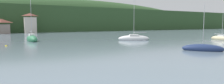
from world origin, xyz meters
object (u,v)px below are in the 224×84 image
object	(u,v)px
shore_building_west	(1,26)
sailboat_far_1	(32,39)
shore_building_westcentral	(30,23)
sailboat_mid_7	(222,38)
sailboat_mid_6	(203,49)
mooring_buoy_near	(6,46)
sailboat_far_2	(134,38)

from	to	relation	value
shore_building_west	sailboat_far_1	distance (m)	45.42
shore_building_westcentral	sailboat_mid_7	xyz separation A→B (m)	(38.77, -65.58, -3.98)
sailboat_mid_6	sailboat_mid_7	xyz separation A→B (m)	(22.95, 10.91, 0.07)
sailboat_far_1	mooring_buoy_near	distance (m)	11.39
sailboat_mid_7	shore_building_westcentral	bearing A→B (deg)	-147.75
shore_building_westcentral	sailboat_mid_6	size ratio (longest dim) A/B	1.16
sailboat_far_1	sailboat_far_2	world-z (taller)	sailboat_far_1
sailboat_far_1	sailboat_mid_6	distance (m)	38.31
shore_building_westcentral	shore_building_west	bearing A→B (deg)	177.60
shore_building_west	sailboat_far_2	xyz separation A→B (m)	(29.73, -55.15, -2.64)
sailboat_far_1	sailboat_mid_6	bearing A→B (deg)	31.57
shore_building_west	sailboat_far_2	distance (m)	62.71
shore_building_west	sailboat_far_2	world-z (taller)	sailboat_far_2
shore_building_westcentral	sailboat_mid_6	xyz separation A→B (m)	(15.82, -76.49, -4.05)
sailboat_far_2	sailboat_mid_7	xyz separation A→B (m)	(20.51, -10.91, -0.05)
sailboat_mid_6	sailboat_far_2	bearing A→B (deg)	-47.48
sailboat_mid_6	shore_building_west	bearing A→B (deg)	-21.57
shore_building_west	sailboat_mid_6	world-z (taller)	sailboat_mid_6
sailboat_far_2	sailboat_mid_6	bearing A→B (deg)	111.29
shore_building_west	sailboat_mid_6	size ratio (longest dim) A/B	0.87
sailboat_far_1	sailboat_mid_7	xyz separation A→B (m)	(43.90, -21.16, -0.11)
shore_building_west	sailboat_far_1	world-z (taller)	sailboat_far_1
sailboat_mid_7	mooring_buoy_near	distance (m)	51.03
shore_building_westcentral	mooring_buoy_near	bearing A→B (deg)	-101.44
sailboat_mid_7	mooring_buoy_near	bearing A→B (deg)	-101.25
shore_building_westcentral	sailboat_mid_6	bearing A→B (deg)	-78.32
shore_building_westcentral	sailboat_far_2	distance (m)	57.78
sailboat_far_2	mooring_buoy_near	bearing A→B (deg)	26.71
shore_building_west	sailboat_far_2	bearing A→B (deg)	-61.68
sailboat_far_2	sailboat_mid_7	size ratio (longest dim) A/B	1.40
sailboat_mid_6	sailboat_mid_7	bearing A→B (deg)	-105.67
shore_building_westcentral	sailboat_mid_7	world-z (taller)	shore_building_westcentral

